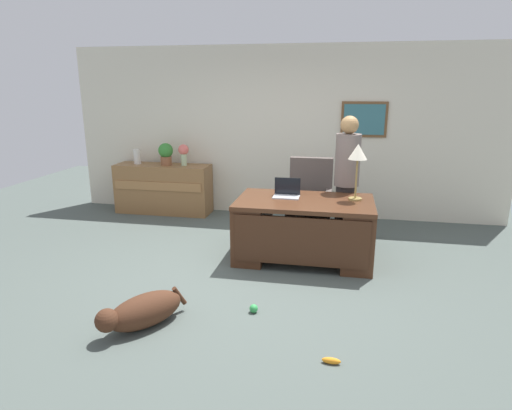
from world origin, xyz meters
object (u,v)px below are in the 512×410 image
vase_empty (137,157)px  dog_toy_plush (331,361)px  person_standing (347,180)px  dog_toy_bone (121,313)px  desk_lamp (358,156)px  dog_toy_ball (254,309)px  desk (304,228)px  potted_plant (166,153)px  vase_with_flowers (184,152)px  laptop (287,192)px  credenza (164,189)px  dog_lying (142,311)px  armchair (310,203)px

vase_empty → dog_toy_plush: bearing=-48.0°
person_standing → dog_toy_bone: person_standing is taller
desk_lamp → dog_toy_plush: desk_lamp is taller
dog_toy_ball → dog_toy_bone: bearing=-166.5°
desk → person_standing: (0.49, 0.62, 0.48)m
desk → person_standing: bearing=52.1°
potted_plant → dog_toy_ball: 3.83m
vase_empty → vase_with_flowers: bearing=-0.0°
laptop → vase_empty: vase_empty is taller
credenza → desk_lamp: bearing=-25.8°
vase_with_flowers → credenza: bearing=-179.8°
person_standing → dog_lying: person_standing is taller
dog_lying → dog_toy_plush: bearing=-7.3°
person_standing → vase_with_flowers: person_standing is taller
credenza → vase_empty: bearing=179.8°
person_standing → desk_lamp: (0.11, -0.47, 0.40)m
armchair → vase_empty: bearing=165.7°
desk → dog_toy_plush: bearing=-78.8°
dog_lying → vase_with_flowers: 3.71m
vase_with_flowers → person_standing: bearing=-21.5°
vase_with_flowers → desk: bearing=-37.8°
dog_lying → dog_toy_bone: size_ratio=4.20×
dog_toy_bone → dog_toy_plush: 1.99m
laptop → dog_toy_ball: (-0.10, -1.56, -0.77)m
vase_empty → potted_plant: bearing=0.0°
laptop → vase_empty: (-2.70, 1.50, 0.13)m
vase_empty → desk: bearing=-29.3°
dog_lying → vase_empty: bearing=115.7°
armchair → dog_toy_ball: (-0.34, -2.31, -0.45)m
dog_lying → dog_toy_plush: size_ratio=5.19×
credenza → person_standing: person_standing is taller
vase_empty → dog_toy_bone: bearing=-67.5°
potted_plant → dog_toy_plush: bearing=-52.7°
laptop → dog_toy_plush: size_ratio=2.17×
person_standing → vase_with_flowers: (-2.60, 1.02, 0.14)m
armchair → vase_empty: armchair is taller
dog_lying → vase_with_flowers: (-0.86, 3.50, 0.88)m
potted_plant → dog_toy_ball: potted_plant is taller
credenza → dog_lying: size_ratio=2.07×
vase_empty → dog_toy_plush: size_ratio=1.67×
dog_toy_bone → dog_toy_plush: bearing=-10.6°
desk → laptop: laptop is taller
credenza → dog_toy_bone: bearing=-74.2°
vase_empty → potted_plant: potted_plant is taller
dog_toy_ball → dog_toy_plush: size_ratio=0.55×
vase_with_flowers → vase_empty: size_ratio=1.41×
credenza → desk: bearing=-33.4°
dog_lying → dog_toy_ball: bearing=25.9°
dog_lying → dog_toy_bone: (-0.30, 0.16, -0.13)m
laptop → vase_empty: 3.09m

